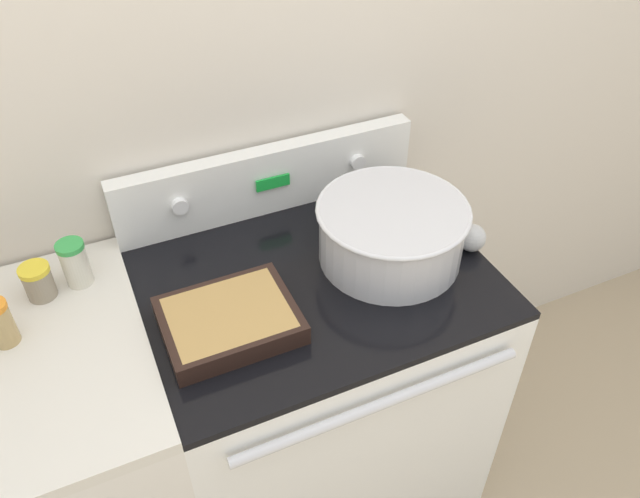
{
  "coord_description": "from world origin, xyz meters",
  "views": [
    {
      "loc": [
        -0.44,
        -0.67,
        1.89
      ],
      "look_at": [
        0.02,
        0.34,
        0.96
      ],
      "focal_mm": 35.0,
      "sensor_mm": 36.0,
      "label": 1
    }
  ],
  "objects_px": {
    "mixing_bowl": "(391,230)",
    "spice_jar_orange_cap": "(0,323)",
    "spice_jar_yellow_cap": "(38,281)",
    "spice_jar_green_cap": "(75,263)",
    "casserole_dish": "(229,319)",
    "ladle": "(467,235)"
  },
  "relations": [
    {
      "from": "spice_jar_yellow_cap",
      "to": "spice_jar_orange_cap",
      "type": "bearing_deg",
      "value": -125.92
    },
    {
      "from": "casserole_dish",
      "to": "spice_jar_yellow_cap",
      "type": "relative_size",
      "value": 3.39
    },
    {
      "from": "spice_jar_orange_cap",
      "to": "ladle",
      "type": "bearing_deg",
      "value": -6.35
    },
    {
      "from": "mixing_bowl",
      "to": "spice_jar_orange_cap",
      "type": "bearing_deg",
      "value": 174.67
    },
    {
      "from": "casserole_dish",
      "to": "spice_jar_orange_cap",
      "type": "bearing_deg",
      "value": 161.49
    },
    {
      "from": "spice_jar_yellow_cap",
      "to": "spice_jar_green_cap",
      "type": "bearing_deg",
      "value": 7.79
    },
    {
      "from": "spice_jar_green_cap",
      "to": "spice_jar_orange_cap",
      "type": "height_order",
      "value": "spice_jar_green_cap"
    },
    {
      "from": "mixing_bowl",
      "to": "spice_jar_yellow_cap",
      "type": "xyz_separation_m",
      "value": [
        -0.78,
        0.19,
        -0.03
      ]
    },
    {
      "from": "spice_jar_green_cap",
      "to": "mixing_bowl",
      "type": "bearing_deg",
      "value": -16.33
    },
    {
      "from": "mixing_bowl",
      "to": "spice_jar_orange_cap",
      "type": "xyz_separation_m",
      "value": [
        -0.86,
        0.08,
        -0.02
      ]
    },
    {
      "from": "casserole_dish",
      "to": "spice_jar_green_cap",
      "type": "xyz_separation_m",
      "value": [
        -0.27,
        0.27,
        0.04
      ]
    },
    {
      "from": "spice_jar_green_cap",
      "to": "casserole_dish",
      "type": "bearing_deg",
      "value": -44.89
    },
    {
      "from": "mixing_bowl",
      "to": "casserole_dish",
      "type": "bearing_deg",
      "value": -171.27
    },
    {
      "from": "spice_jar_yellow_cap",
      "to": "spice_jar_orange_cap",
      "type": "xyz_separation_m",
      "value": [
        -0.08,
        -0.11,
        0.01
      ]
    },
    {
      "from": "mixing_bowl",
      "to": "spice_jar_green_cap",
      "type": "bearing_deg",
      "value": 163.67
    },
    {
      "from": "casserole_dish",
      "to": "mixing_bowl",
      "type": "bearing_deg",
      "value": 8.73
    },
    {
      "from": "mixing_bowl",
      "to": "spice_jar_orange_cap",
      "type": "distance_m",
      "value": 0.86
    },
    {
      "from": "casserole_dish",
      "to": "spice_jar_yellow_cap",
      "type": "height_order",
      "value": "spice_jar_yellow_cap"
    },
    {
      "from": "casserole_dish",
      "to": "spice_jar_orange_cap",
      "type": "xyz_separation_m",
      "value": [
        -0.43,
        0.15,
        0.04
      ]
    },
    {
      "from": "ladle",
      "to": "spice_jar_orange_cap",
      "type": "distance_m",
      "value": 1.06
    },
    {
      "from": "spice_jar_green_cap",
      "to": "spice_jar_orange_cap",
      "type": "xyz_separation_m",
      "value": [
        -0.16,
        -0.12,
        -0.0
      ]
    },
    {
      "from": "mixing_bowl",
      "to": "casserole_dish",
      "type": "relative_size",
      "value": 1.28
    }
  ]
}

